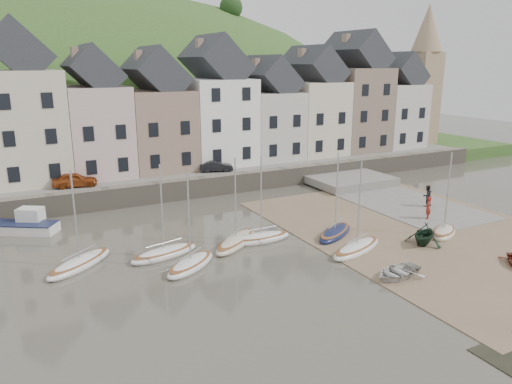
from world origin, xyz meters
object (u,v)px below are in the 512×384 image
person_red (428,208)px  person_dark (427,196)px  car_left (75,180)px  rowboat_green (424,234)px  sailboat_0 (80,263)px  car_right (216,166)px  rowboat_white (397,272)px

person_red → person_dark: size_ratio=0.98×
person_red → car_left: car_left is taller
rowboat_green → car_left: (-19.72, 21.37, 1.42)m
sailboat_0 → car_left: bearing=82.8°
person_red → car_right: (-10.70, 17.53, 1.11)m
rowboat_green → car_right: (-6.33, 21.37, 1.33)m
rowboat_green → car_right: 22.33m
sailboat_0 → rowboat_white: sailboat_0 is taller
rowboat_white → car_right: car_right is taller
sailboat_0 → car_right: size_ratio=1.92×
sailboat_0 → car_left: 14.61m
rowboat_green → person_red: bearing=104.0°
sailboat_0 → person_red: size_ratio=3.48×
rowboat_white → person_dark: 15.66m
person_red → car_right: bearing=-95.8°
person_red → person_dark: 3.65m
sailboat_0 → car_right: 20.99m
rowboat_green → car_left: bearing=-164.6°
sailboat_0 → car_left: size_ratio=1.69×
car_right → rowboat_white: bearing=-160.0°
sailboat_0 → person_red: 26.10m
rowboat_green → car_left: car_left is taller
rowboat_green → person_dark: bearing=105.4°
rowboat_white → car_left: bearing=-157.0°
person_red → rowboat_green: bearing=4.1°
person_red → person_dark: (2.58, 2.58, 0.02)m
car_right → sailboat_0: bearing=151.2°
rowboat_green → car_right: bearing=169.2°
person_dark → car_left: bearing=-29.9°
car_left → person_dark: bearing=-111.7°
person_dark → car_left: 30.61m
rowboat_green → person_dark: person_dark is taller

